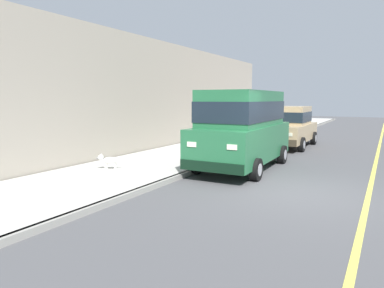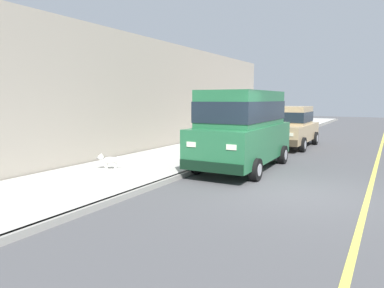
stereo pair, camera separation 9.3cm
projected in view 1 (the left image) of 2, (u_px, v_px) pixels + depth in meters
name	position (u px, v px, depth m)	size (l,w,h in m)	color
ground_plane	(295.00, 192.00, 8.52)	(80.00, 80.00, 0.00)	#4C4C4F
curb	(184.00, 175.00, 10.08)	(0.16, 64.00, 0.14)	gray
sidewalk	(135.00, 169.00, 10.96)	(3.60, 64.00, 0.14)	#B7B5AD
lane_centre_line	(367.00, 201.00, 7.73)	(0.12, 57.60, 0.01)	#E0D64C
car_green_van	(243.00, 126.00, 11.21)	(2.22, 4.94, 2.52)	#23663D
car_tan_sedan	(289.00, 126.00, 16.45)	(2.05, 4.61, 1.92)	tan
dog_white	(108.00, 160.00, 10.47)	(0.67, 0.46, 0.49)	white
building_facade	(175.00, 96.00, 16.58)	(0.50, 20.00, 4.77)	#9E9384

